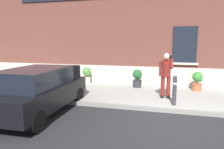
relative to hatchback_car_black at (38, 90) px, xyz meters
The scene contains 10 objects.
ground_plane 4.44m from the hatchback_car_black, ahead, with size 80.00×80.00×0.00m, color #232326.
sidewalk 5.37m from the hatchback_car_black, 34.98° to the left, with size 24.00×3.60×0.15m, color #99968E.
curb_edge 4.58m from the hatchback_car_black, 15.29° to the left, with size 24.00×0.12×0.15m, color gray.
building_facade 7.65m from the hatchback_car_black, 51.73° to the left, with size 24.00×1.52×7.50m.
hatchback_car_black is the anchor object (origin of this frame).
bollard_near_person 4.57m from the hatchback_car_black, 20.54° to the left, with size 0.15×0.15×1.04m.
person_on_phone 4.69m from the hatchback_car_black, 32.22° to the left, with size 0.51×0.48×1.75m.
planter_cream 4.47m from the hatchback_car_black, 91.28° to the left, with size 0.44×0.44×0.86m.
planter_charcoal 4.97m from the hatchback_car_black, 58.42° to the left, with size 0.44×0.44×0.86m.
planter_terracotta 6.76m from the hatchback_car_black, 38.26° to the left, with size 0.44×0.44×0.86m.
Camera 1 is at (-0.29, -6.15, 2.32)m, focal length 34.32 mm.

